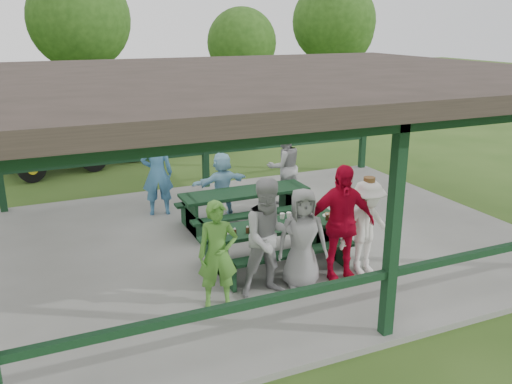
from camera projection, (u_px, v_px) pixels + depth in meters
name	position (u px, v px, depth m)	size (l,w,h in m)	color
ground	(268.00, 241.00, 10.78)	(90.00, 90.00, 0.00)	#2E4E18
concrete_slab	(268.00, 239.00, 10.77)	(10.00, 8.00, 0.10)	slate
pavilion_structure	(269.00, 80.00, 9.83)	(10.60, 8.60, 3.24)	black
picnic_table_near	(276.00, 239.00, 9.41)	(2.46, 1.39, 0.75)	black
picnic_table_far	(245.00, 203.00, 11.25)	(2.67, 1.39, 0.75)	black
table_setting	(283.00, 220.00, 9.40)	(2.29, 0.45, 0.10)	white
contestant_green	(218.00, 255.00, 7.94)	(0.60, 0.39, 1.63)	#4D8D30
contestant_grey_left	(270.00, 238.00, 8.24)	(0.91, 0.71, 1.87)	#979799
contestant_grey_mid	(302.00, 239.00, 8.52)	(0.80, 0.52, 1.64)	gray
contestant_red	(341.00, 223.00, 8.72)	(1.15, 0.48, 1.96)	#B50622
contestant_white_fedora	(366.00, 227.00, 9.01)	(1.06, 0.63, 1.68)	silver
spectator_lblue	(222.00, 184.00, 11.74)	(1.32, 0.42, 1.42)	#9CD5F2
spectator_blue	(157.00, 173.00, 11.77)	(0.68, 0.45, 1.86)	teal
spectator_grey	(284.00, 166.00, 12.53)	(0.86, 0.67, 1.76)	#959598
pickup_truck	(177.00, 124.00, 18.71)	(2.64, 5.73, 1.59)	silver
farm_trailer	(54.00, 149.00, 15.65)	(3.81, 2.26, 1.32)	navy
tree_left	(79.00, 19.00, 21.52)	(4.04, 4.04, 6.31)	#362215
tree_mid	(242.00, 43.00, 24.29)	(3.10, 3.10, 4.85)	#362215
tree_right	(334.00, 22.00, 25.71)	(3.95, 3.95, 6.17)	#362215
tree_far_right	(336.00, 29.00, 25.81)	(3.64, 3.64, 5.69)	#362215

